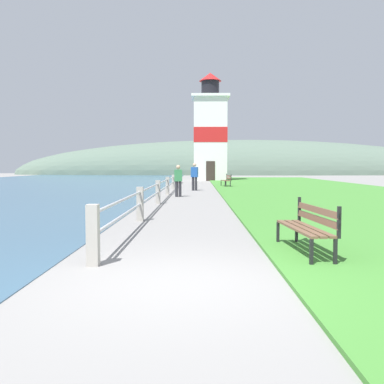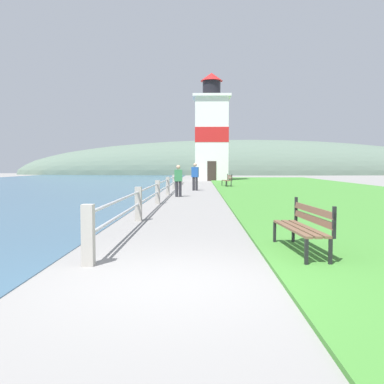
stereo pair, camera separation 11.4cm
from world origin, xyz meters
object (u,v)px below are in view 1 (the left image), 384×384
object	(u,v)px
person_strolling	(194,176)
lighthouse	(210,134)
person_by_railing	(178,180)
park_bench_near	(308,224)
park_bench_midway	(227,180)

from	to	relation	value
person_strolling	lighthouse	bearing A→B (deg)	9.08
person_strolling	person_by_railing	bearing A→B (deg)	-174.39
park_bench_near	park_bench_midway	distance (m)	23.75
park_bench_near	person_strolling	world-z (taller)	person_strolling
park_bench_near	park_bench_midway	size ratio (longest dim) A/B	1.16
lighthouse	person_strolling	distance (m)	18.61
person_by_railing	person_strolling	bearing A→B (deg)	-9.06
person_strolling	park_bench_near	bearing A→B (deg)	-159.92
park_bench_near	person_by_railing	distance (m)	14.11
lighthouse	person_by_railing	xyz separation A→B (m)	(-2.24, -23.48, -4.00)
park_bench_midway	person_strolling	xyz separation A→B (m)	(-2.32, -4.60, 0.39)
park_bench_midway	lighthouse	world-z (taller)	lighthouse
person_strolling	person_by_railing	xyz separation A→B (m)	(-0.76, -5.35, -0.07)
park_bench_near	person_strolling	bearing A→B (deg)	-88.07
park_bench_midway	person_strolling	size ratio (longest dim) A/B	1.01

